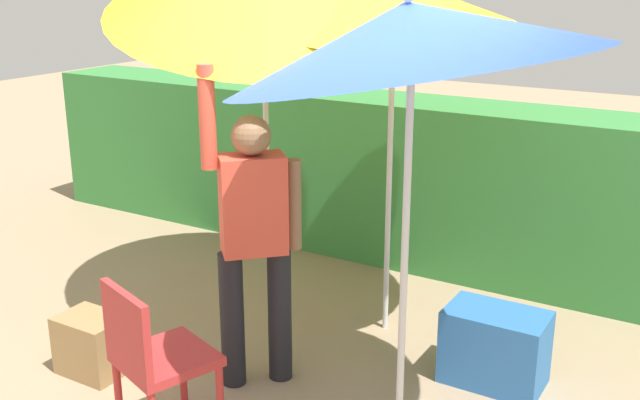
% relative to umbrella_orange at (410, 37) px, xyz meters
% --- Properties ---
extents(ground_plane, '(24.00, 24.00, 0.00)m').
position_rel_umbrella_orange_xyz_m(ground_plane, '(-0.72, 0.16, -2.07)').
color(ground_plane, '#9E8466').
extents(hedge_row, '(8.00, 0.70, 1.34)m').
position_rel_umbrella_orange_xyz_m(hedge_row, '(-0.72, 2.48, -1.40)').
color(hedge_row, '#38843D').
rests_on(hedge_row, ground_plane).
extents(umbrella_orange, '(1.71, 1.68, 2.38)m').
position_rel_umbrella_orange_xyz_m(umbrella_orange, '(0.00, 0.00, 0.00)').
color(umbrella_orange, silver).
rests_on(umbrella_orange, ground_plane).
extents(umbrella_yellow, '(1.61, 1.60, 2.44)m').
position_rel_umbrella_orange_xyz_m(umbrella_yellow, '(-0.63, 1.21, 0.08)').
color(umbrella_yellow, silver).
rests_on(umbrella_yellow, ground_plane).
extents(person_vendor, '(0.45, 0.45, 1.88)m').
position_rel_umbrella_orange_xyz_m(person_vendor, '(-1.00, 0.20, -1.14)').
color(person_vendor, black).
rests_on(person_vendor, ground_plane).
extents(chair_plastic, '(0.56, 0.56, 0.89)m').
position_rel_umbrella_orange_xyz_m(chair_plastic, '(-1.08, -0.57, -1.56)').
color(chair_plastic, '#B72D2D').
rests_on(chair_plastic, ground_plane).
extents(cooler_box, '(0.58, 0.36, 0.45)m').
position_rel_umbrella_orange_xyz_m(cooler_box, '(0.21, 0.90, -1.85)').
color(cooler_box, '#2D6BB7').
rests_on(cooler_box, ground_plane).
extents(crate_cardboard, '(0.40, 0.29, 0.36)m').
position_rel_umbrella_orange_xyz_m(crate_cardboard, '(-1.91, -0.24, -1.89)').
color(crate_cardboard, '#9E7A4C').
rests_on(crate_cardboard, ground_plane).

